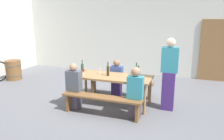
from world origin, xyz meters
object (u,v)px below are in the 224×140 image
object	(u,v)px
wooden_door	(214,51)
wine_bottle_1	(82,68)
wine_bottle_0	(139,74)
seated_guest_near_0	(74,87)
seated_guest_near_1	(135,94)
wine_barrel	(14,70)
wine_glass_1	(100,69)
tasting_table	(112,79)
wine_bottle_2	(108,71)
wine_bottle_3	(136,70)
wine_glass_0	(83,70)
seated_guest_far_0	(117,79)
bench_far	(120,83)
bench_near	(102,101)
standing_host	(169,75)

from	to	relation	value
wooden_door	wine_bottle_1	size ratio (longest dim) A/B	6.62
wine_bottle_0	seated_guest_near_0	world-z (taller)	seated_guest_near_0
seated_guest_near_1	wine_barrel	world-z (taller)	seated_guest_near_1
seated_guest_near_1	wine_bottle_1	bearing A→B (deg)	67.42
wooden_door	wine_glass_1	xyz separation A→B (m)	(-2.93, -3.09, -0.18)
tasting_table	wine_bottle_2	xyz separation A→B (m)	(-0.10, -0.01, 0.21)
wine_bottle_3	wine_bottle_1	bearing A→B (deg)	-172.56
wine_glass_0	seated_guest_far_0	world-z (taller)	seated_guest_far_0
tasting_table	wine_bottle_0	size ratio (longest dim) A/B	6.01
seated_guest_near_0	tasting_table	bearing A→B (deg)	-54.47
wine_bottle_1	wine_bottle_2	bearing A→B (deg)	-9.53
wooden_door	bench_far	distance (m)	3.66
bench_far	wine_glass_0	xyz separation A→B (m)	(-0.74, -0.81, 0.52)
wine_glass_0	seated_guest_near_1	size ratio (longest dim) A/B	0.14
wooden_door	wine_bottle_2	bearing A→B (deg)	-129.00
bench_near	wine_glass_1	distance (m)	1.08
bench_near	bench_far	world-z (taller)	same
bench_near	bench_far	bearing A→B (deg)	90.00
wooden_door	wine_bottle_1	distance (m)	4.63
wine_bottle_2	seated_guest_near_1	xyz separation A→B (m)	(0.84, -0.54, -0.33)
wine_bottle_3	wine_glass_1	distance (m)	0.95
tasting_table	wine_barrel	bearing A→B (deg)	165.89
wine_glass_0	standing_host	world-z (taller)	standing_host
seated_guest_near_0	wine_glass_1	bearing A→B (deg)	-27.92
wine_bottle_3	standing_host	distance (m)	0.83
bench_near	seated_guest_far_0	distance (m)	1.26
wine_bottle_1	seated_guest_near_0	distance (m)	0.76
wine_barrel	wine_bottle_1	bearing A→B (deg)	-15.81
wooden_door	wine_bottle_1	world-z (taller)	wooden_door
standing_host	seated_guest_far_0	bearing A→B (deg)	-15.32
tasting_table	wine_bottle_1	distance (m)	0.91
wooden_door	seated_guest_near_0	world-z (taller)	wooden_door
standing_host	wine_bottle_3	bearing A→B (deg)	-10.06
bench_far	standing_host	distance (m)	1.55
wine_glass_1	seated_guest_near_1	xyz separation A→B (m)	(1.13, -0.71, -0.31)
bench_near	wine_bottle_1	world-z (taller)	wine_bottle_1
tasting_table	seated_guest_far_0	world-z (taller)	seated_guest_far_0
wine_bottle_3	wine_barrel	bearing A→B (deg)	171.15
wine_glass_0	seated_guest_near_0	world-z (taller)	seated_guest_near_0
bench_near	seated_guest_near_1	bearing A→B (deg)	11.56
wine_bottle_2	seated_guest_far_0	distance (m)	0.68
bench_near	wine_barrel	xyz separation A→B (m)	(-4.07, 1.73, -0.01)
wooden_door	bench_near	xyz separation A→B (m)	(-2.53, -3.95, -0.70)
wine_bottle_1	wine_glass_0	size ratio (longest dim) A/B	1.91
wine_bottle_2	seated_guest_near_0	world-z (taller)	seated_guest_near_0
wine_bottle_0	wine_bottle_2	size ratio (longest dim) A/B	0.95
wooden_door	wine_glass_0	world-z (taller)	wooden_door
wine_bottle_3	seated_guest_near_1	world-z (taller)	seated_guest_near_1
wine_bottle_0	wine_bottle_1	xyz separation A→B (m)	(-1.57, 0.19, -0.01)
wooden_door	seated_guest_far_0	xyz separation A→B (m)	(-2.59, -2.69, -0.55)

